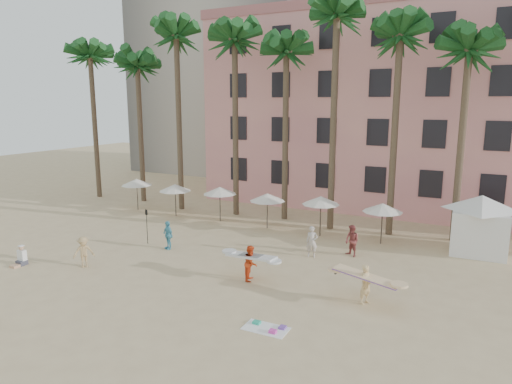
{
  "coord_description": "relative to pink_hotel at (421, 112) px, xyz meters",
  "views": [
    {
      "loc": [
        12.83,
        -15.69,
        8.87
      ],
      "look_at": [
        1.5,
        6.0,
        4.0
      ],
      "focal_mm": 32.0,
      "sensor_mm": 36.0,
      "label": 1
    }
  ],
  "objects": [
    {
      "name": "carrier_white",
      "position": [
        -4.47,
        -22.52,
        -7.04
      ],
      "size": [
        2.77,
        1.04,
        1.8
      ],
      "color": "red",
      "rests_on": "ground"
    },
    {
      "name": "beachgoers",
      "position": [
        -7.54,
        -20.41,
        -7.11
      ],
      "size": [
        13.59,
        9.64,
        1.85
      ],
      "color": "tan",
      "rests_on": "ground"
    },
    {
      "name": "carrier_yellow",
      "position": [
        1.34,
        -22.57,
        -6.99
      ],
      "size": [
        3.05,
        1.24,
        1.81
      ],
      "color": "#D5B378",
      "rests_on": "ground"
    },
    {
      "name": "paddle",
      "position": [
        -13.14,
        -20.26,
        -6.59
      ],
      "size": [
        0.18,
        0.04,
        2.23
      ],
      "color": "black",
      "rests_on": "ground"
    },
    {
      "name": "seated_man",
      "position": [
        -16.73,
        -26.51,
        -7.62
      ],
      "size": [
        0.48,
        0.84,
        1.1
      ],
      "color": "#3F3F4C",
      "rests_on": "ground"
    },
    {
      "name": "palm_row",
      "position": [
        -6.49,
        -11.0,
        4.97
      ],
      "size": [
        44.4,
        5.4,
        16.3
      ],
      "color": "brown",
      "rests_on": "ground"
    },
    {
      "name": "beach_towel",
      "position": [
        -1.51,
        -26.68,
        -7.97
      ],
      "size": [
        1.82,
        1.04,
        0.14
      ],
      "color": "white",
      "rests_on": "ground"
    },
    {
      "name": "cabana",
      "position": [
        5.51,
        -12.51,
        -5.93
      ],
      "size": [
        4.68,
        4.68,
        3.5
      ],
      "color": "white",
      "rests_on": "ground"
    },
    {
      "name": "umbrella_row",
      "position": [
        -10.0,
        -13.5,
        -5.67
      ],
      "size": [
        22.5,
        2.7,
        2.73
      ],
      "color": "#332B23",
      "rests_on": "ground"
    },
    {
      "name": "pink_hotel",
      "position": [
        0.0,
        0.0,
        0.0
      ],
      "size": [
        35.0,
        14.0,
        16.0
      ],
      "primitive_type": "cube",
      "color": "#F6A195",
      "rests_on": "ground"
    },
    {
      "name": "ground",
      "position": [
        -7.0,
        -26.0,
        -8.0
      ],
      "size": [
        120.0,
        120.0,
        0.0
      ],
      "primitive_type": "plane",
      "color": "#D1B789",
      "rests_on": "ground"
    }
  ]
}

